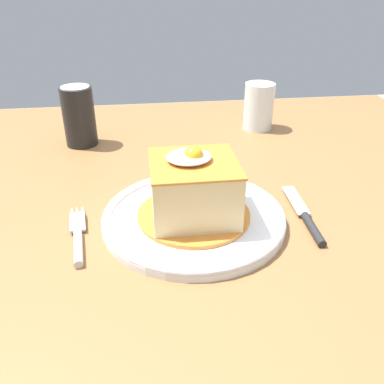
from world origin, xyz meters
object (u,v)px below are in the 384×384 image
(knife, at_px, (308,220))
(drinking_glass, at_px, (258,109))
(main_plate, at_px, (194,217))
(fork, at_px, (78,239))
(soda_can, at_px, (79,116))

(knife, height_order, drinking_glass, drinking_glass)
(main_plate, relative_size, fork, 1.91)
(fork, distance_m, drinking_glass, 0.55)
(knife, distance_m, drinking_glass, 0.41)
(fork, height_order, drinking_glass, drinking_glass)
(main_plate, xyz_separation_m, fork, (-0.17, -0.03, -0.00))
(fork, xyz_separation_m, soda_can, (-0.03, 0.36, 0.06))
(main_plate, height_order, drinking_glass, drinking_glass)
(main_plate, relative_size, drinking_glass, 2.58)
(fork, bearing_deg, soda_can, 94.93)
(soda_can, xyz_separation_m, drinking_glass, (0.40, 0.05, -0.02))
(main_plate, distance_m, knife, 0.17)
(drinking_glass, bearing_deg, soda_can, -173.16)
(knife, bearing_deg, fork, -179.28)
(knife, bearing_deg, main_plate, 171.03)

